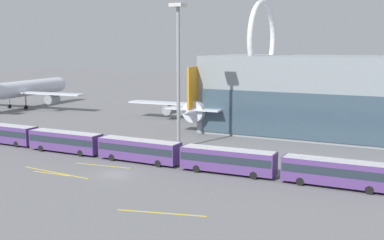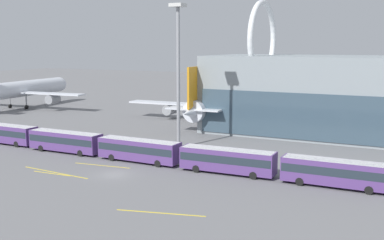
{
  "view_description": "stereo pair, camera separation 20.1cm",
  "coord_description": "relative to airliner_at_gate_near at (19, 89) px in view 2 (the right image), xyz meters",
  "views": [
    {
      "loc": [
        36.81,
        -50.6,
        16.96
      ],
      "look_at": [
        -0.34,
        23.48,
        4.0
      ],
      "focal_mm": 45.0,
      "sensor_mm": 36.0,
      "label": 1
    },
    {
      "loc": [
        36.99,
        -50.51,
        16.96
      ],
      "look_at": [
        -0.34,
        23.48,
        4.0
      ],
      "focal_mm": 45.0,
      "sensor_mm": 36.0,
      "label": 2
    }
  ],
  "objects": [
    {
      "name": "floodlight_mast",
      "position": [
        62.11,
        -24.77,
        9.46
      ],
      "size": [
        2.22,
        2.22,
        23.52
      ],
      "color": "gray",
      "rests_on": "ground_plane"
    },
    {
      "name": "ground_plane",
      "position": [
        62.54,
        -43.44,
        -5.15
      ],
      "size": [
        440.0,
        440.0,
        0.0
      ],
      "primitive_type": "plane",
      "color": "slate"
    },
    {
      "name": "shuttle_bus_3",
      "position": [
        75.7,
        -36.24,
        -3.21
      ],
      "size": [
        12.97,
        3.23,
        3.3
      ],
      "rotation": [
        0.0,
        0.0,
        0.03
      ],
      "color": "#56387A",
      "rests_on": "ground_plane"
    },
    {
      "name": "lane_stripe_1",
      "position": [
        75.49,
        -53.46,
        -5.15
      ],
      "size": [
        9.19,
        2.59,
        0.01
      ],
      "primitive_type": "cube",
      "rotation": [
        0.0,
        0.0,
        0.25
      ],
      "color": "yellow",
      "rests_on": "ground_plane"
    },
    {
      "name": "lane_stripe_3",
      "position": [
        58.15,
        -40.3,
        -5.15
      ],
      "size": [
        8.84,
        1.29,
        0.01
      ],
      "primitive_type": "cube",
      "rotation": [
        0.0,
        0.0,
        0.12
      ],
      "color": "yellow",
      "rests_on": "ground_plane"
    },
    {
      "name": "shuttle_bus_2",
      "position": [
        61.69,
        -36.15,
        -3.21
      ],
      "size": [
        12.92,
        3.0,
        3.3
      ],
      "rotation": [
        0.0,
        0.0,
        -0.01
      ],
      "color": "#56387A",
      "rests_on": "ground_plane"
    },
    {
      "name": "airliner_at_gate_near",
      "position": [
        0.0,
        0.0,
        0.0
      ],
      "size": [
        40.85,
        37.97,
        13.52
      ],
      "rotation": [
        0.0,
        0.0,
        1.66
      ],
      "color": "silver",
      "rests_on": "ground_plane"
    },
    {
      "name": "shuttle_bus_4",
      "position": [
        89.7,
        -36.14,
        -3.21
      ],
      "size": [
        12.91,
        2.96,
        3.3
      ],
      "rotation": [
        0.0,
        0.0,
        0.01
      ],
      "color": "#56387A",
      "rests_on": "ground_plane"
    },
    {
      "name": "shuttle_bus_0",
      "position": [
        33.68,
        -35.4,
        -3.21
      ],
      "size": [
        12.91,
        2.97,
        3.3
      ],
      "rotation": [
        0.0,
        0.0,
        -0.01
      ],
      "color": "#56387A",
      "rests_on": "ground_plane"
    },
    {
      "name": "lane_stripe_0",
      "position": [
        54.81,
        -46.22,
        -5.15
      ],
      "size": [
        11.78,
        1.19,
        0.01
      ],
      "primitive_type": "cube",
      "rotation": [
        0.0,
        0.0,
        -0.08
      ],
      "color": "yellow",
      "rests_on": "ground_plane"
    },
    {
      "name": "airliner_at_gate_far",
      "position": [
        58.22,
        3.01,
        -0.84
      ],
      "size": [
        45.7,
        41.73,
        12.91
      ],
      "rotation": [
        0.0,
        0.0,
        1.61
      ],
      "color": "silver",
      "rests_on": "ground_plane"
    },
    {
      "name": "shuttle_bus_1",
      "position": [
        47.69,
        -35.98,
        -3.21
      ],
      "size": [
        12.89,
        2.9,
        3.3
      ],
      "rotation": [
        0.0,
        0.0,
        0.0
      ],
      "color": "#56387A",
      "rests_on": "ground_plane"
    },
    {
      "name": "lane_stripe_4",
      "position": [
        54.77,
        -46.82,
        -5.15
      ],
      "size": [
        6.16,
        0.53,
        0.01
      ],
      "primitive_type": "cube",
      "rotation": [
        0.0,
        0.0,
        0.04
      ],
      "color": "yellow",
      "rests_on": "ground_plane"
    }
  ]
}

